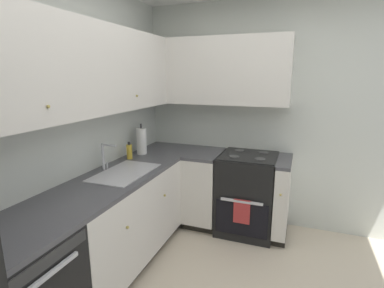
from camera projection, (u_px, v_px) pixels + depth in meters
name	position (u px, v px, depth m)	size (l,w,h in m)	color
wall_back	(43.00, 139.00, 2.21)	(3.66, 0.05, 2.56)	silver
wall_right	(283.00, 118.00, 3.31)	(0.05, 3.30, 2.56)	silver
lower_cabinets_back	(119.00, 222.00, 2.69)	(1.49, 0.62, 0.85)	silver
countertop_back	(116.00, 178.00, 2.59)	(2.70, 0.60, 0.04)	#4C4C51
lower_cabinets_right	(225.00, 192.00, 3.40)	(0.62, 1.14, 0.85)	silver
countertop_right	(226.00, 156.00, 3.30)	(0.60, 1.14, 0.03)	#4C4C51
oven_range	(247.00, 193.00, 3.32)	(0.68, 0.62, 1.03)	black
upper_cabinets_back	(82.00, 69.00, 2.28)	(2.38, 0.34, 0.73)	silver
upper_cabinets_right	(214.00, 71.00, 3.28)	(0.32, 1.67, 0.73)	silver
sink	(125.00, 177.00, 2.68)	(0.66, 0.40, 0.10)	#B7B7BC
faucet	(105.00, 155.00, 2.71)	(0.07, 0.16, 0.25)	silver
soap_bottle	(129.00, 151.00, 3.10)	(0.06, 0.06, 0.18)	gold
paper_towel_roll	(141.00, 141.00, 3.28)	(0.11, 0.11, 0.35)	white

